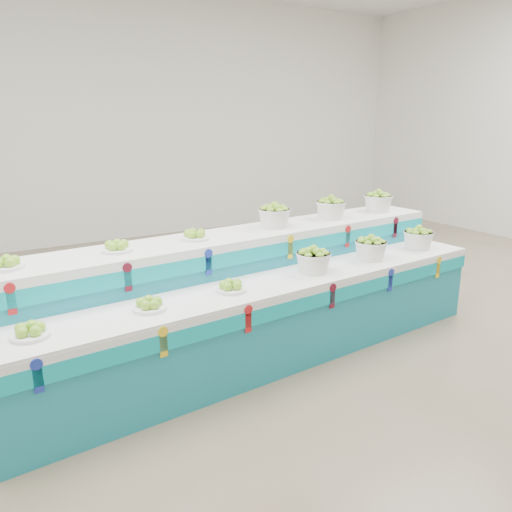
# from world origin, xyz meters

# --- Properties ---
(ground) EXTENTS (10.00, 10.00, 0.00)m
(ground) POSITION_xyz_m (0.00, 0.00, 0.00)
(ground) COLOR brown
(ground) RESTS_ON ground
(back_wall) EXTENTS (10.00, 0.00, 10.00)m
(back_wall) POSITION_xyz_m (0.00, 5.00, 2.00)
(back_wall) COLOR silver
(back_wall) RESTS_ON ground
(display_stand) EXTENTS (4.54, 1.48, 1.02)m
(display_stand) POSITION_xyz_m (-0.98, 0.13, 0.51)
(display_stand) COLOR teal
(display_stand) RESTS_ON ground
(plate_lower_left) EXTENTS (0.25, 0.25, 0.10)m
(plate_lower_left) POSITION_xyz_m (-2.85, -0.29, 0.77)
(plate_lower_left) COLOR white
(plate_lower_left) RESTS_ON display_stand
(plate_lower_mid) EXTENTS (0.25, 0.25, 0.10)m
(plate_lower_mid) POSITION_xyz_m (-2.07, -0.23, 0.77)
(plate_lower_mid) COLOR white
(plate_lower_mid) RESTS_ON display_stand
(plate_lower_right) EXTENTS (0.25, 0.25, 0.10)m
(plate_lower_right) POSITION_xyz_m (-1.39, -0.18, 0.77)
(plate_lower_right) COLOR white
(plate_lower_right) RESTS_ON display_stand
(basket_lower_left) EXTENTS (0.32, 0.32, 0.22)m
(basket_lower_left) POSITION_xyz_m (-0.56, -0.11, 0.83)
(basket_lower_left) COLOR silver
(basket_lower_left) RESTS_ON display_stand
(basket_lower_mid) EXTENTS (0.32, 0.32, 0.22)m
(basket_lower_mid) POSITION_xyz_m (0.16, -0.06, 0.83)
(basket_lower_mid) COLOR silver
(basket_lower_mid) RESTS_ON display_stand
(basket_lower_right) EXTENTS (0.32, 0.32, 0.22)m
(basket_lower_right) POSITION_xyz_m (0.86, -0.00, 0.83)
(basket_lower_right) COLOR silver
(basket_lower_right) RESTS_ON display_stand
(plate_upper_left) EXTENTS (0.25, 0.25, 0.10)m
(plate_upper_left) POSITION_xyz_m (-2.89, 0.26, 1.07)
(plate_upper_left) COLOR white
(plate_upper_left) RESTS_ON display_stand
(plate_upper_mid) EXTENTS (0.25, 0.25, 0.10)m
(plate_upper_mid) POSITION_xyz_m (-2.11, 0.32, 1.07)
(plate_upper_mid) COLOR white
(plate_upper_mid) RESTS_ON display_stand
(plate_upper_right) EXTENTS (0.25, 0.25, 0.10)m
(plate_upper_right) POSITION_xyz_m (-1.44, 0.37, 1.07)
(plate_upper_right) COLOR white
(plate_upper_right) RESTS_ON display_stand
(basket_upper_left) EXTENTS (0.32, 0.32, 0.22)m
(basket_upper_left) POSITION_xyz_m (-0.60, 0.44, 1.13)
(basket_upper_left) COLOR silver
(basket_upper_left) RESTS_ON display_stand
(basket_upper_mid) EXTENTS (0.32, 0.32, 0.22)m
(basket_upper_mid) POSITION_xyz_m (0.12, 0.49, 1.13)
(basket_upper_mid) COLOR silver
(basket_upper_mid) RESTS_ON display_stand
(basket_upper_right) EXTENTS (0.32, 0.32, 0.22)m
(basket_upper_right) POSITION_xyz_m (0.81, 0.55, 1.13)
(basket_upper_right) COLOR silver
(basket_upper_right) RESTS_ON display_stand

